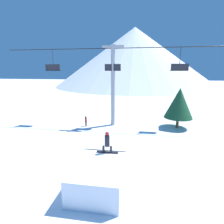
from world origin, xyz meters
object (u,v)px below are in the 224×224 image
Objects in this scene: pine_tree_near at (179,103)px; distant_skier at (86,121)px; snowboarder at (107,142)px; snow_ramp at (99,177)px.

pine_tree_near reaches higher than distant_skier.
snowboarder reaches higher than distant_skier.
snow_ramp reaches higher than distant_skier.
pine_tree_near is at bearing 58.71° from snowboarder.
snowboarder is at bearing -121.29° from pine_tree_near.
distant_skier is (-10.55, -1.15, -2.20)m from pine_tree_near.
pine_tree_near is (6.51, 11.81, 2.13)m from snow_ramp.
snowboarder is 1.10× the size of distant_skier.
snowboarder reaches higher than snow_ramp.
snowboarder is at bearing 81.48° from snow_ramp.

